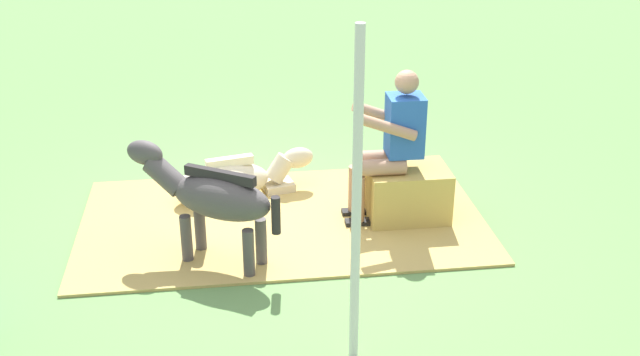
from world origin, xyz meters
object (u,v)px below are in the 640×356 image
Objects in this scene: person_seated at (391,140)px; pony_lying at (233,180)px; hay_bale at (407,194)px; tent_pole_left at (356,206)px; pony_standing at (211,197)px; soda_bottle at (444,188)px.

person_seated reaches higher than pony_lying.
hay_bale is at bearing 179.53° from person_seated.
tent_pole_left is at bearing 105.98° from pony_lying.
pony_lying is at bearing -21.70° from hay_bale.
pony_lying is (1.51, -0.60, -0.05)m from hay_bale.
hay_bale is at bearing -112.98° from tent_pole_left.
person_seated is 1.14× the size of pony_standing.
person_seated is at bearing -160.73° from pony_standing.
pony_lying is (1.34, -0.60, -0.56)m from person_seated.
hay_bale is 0.51× the size of person_seated.
tent_pole_left is (1.23, 2.20, 0.98)m from soda_bottle.
hay_bale is 0.51× the size of pony_lying.
tent_pole_left is at bearing 67.02° from hay_bale.
pony_standing is 0.54× the size of tent_pole_left.
tent_pole_left is at bearing 60.81° from soda_bottle.
pony_lying reaches higher than soda_bottle.
tent_pole_left is (-0.71, 2.48, 0.91)m from pony_lying.
pony_standing is at bearing 19.27° from person_seated.
pony_standing is 1.70m from tent_pole_left.
tent_pole_left reaches higher than hay_bale.
person_seated is 0.92m from soda_bottle.
pony_standing reaches higher than pony_lying.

